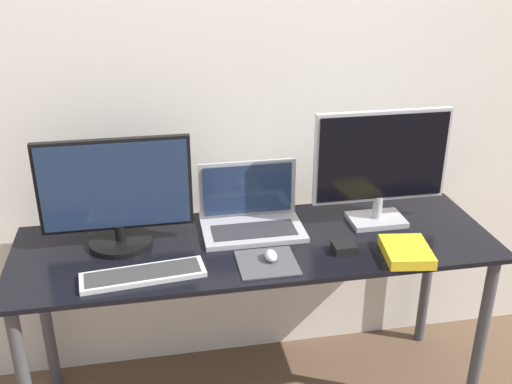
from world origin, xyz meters
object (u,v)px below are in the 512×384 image
laptop (252,213)px  monitor_right (381,164)px  power_brick (344,247)px  book (406,252)px  keyboard (143,275)px  monitor_left (116,195)px  mouse (271,256)px

laptop → monitor_right: bearing=-5.4°
laptop → power_brick: laptop is taller
laptop → book: bearing=-32.9°
keyboard → book: (0.89, -0.03, 0.01)m
monitor_left → power_brick: monitor_left is taller
monitor_right → mouse: 0.55m
monitor_right → laptop: (-0.48, 0.05, -0.18)m
monitor_right → monitor_left: bearing=-180.0°
laptop → mouse: 0.26m
laptop → power_brick: bearing=-40.2°
laptop → keyboard: laptop is taller
monitor_right → mouse: bearing=-154.9°
monitor_left → laptop: monitor_left is taller
monitor_left → book: monitor_left is taller
monitor_left → monitor_right: monitor_right is taller
keyboard → power_brick: size_ratio=5.23×
monitor_left → book: (0.96, -0.27, -0.17)m
keyboard → book: book is taller
mouse → power_brick: 0.27m
monitor_left → mouse: monitor_left is taller
mouse → book: mouse is taller
keyboard → power_brick: power_brick is taller
monitor_left → mouse: size_ratio=7.83×
monitor_left → mouse: (0.50, -0.21, -0.17)m
monitor_right → keyboard: 0.94m
keyboard → power_brick: (0.69, 0.04, 0.01)m
monitor_right → power_brick: (-0.19, -0.19, -0.22)m
keyboard → monitor_right: bearing=15.0°
mouse → book: size_ratio=0.31×
book → power_brick: 0.21m
monitor_left → laptop: (0.48, 0.05, -0.13)m
keyboard → book: size_ratio=1.90×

